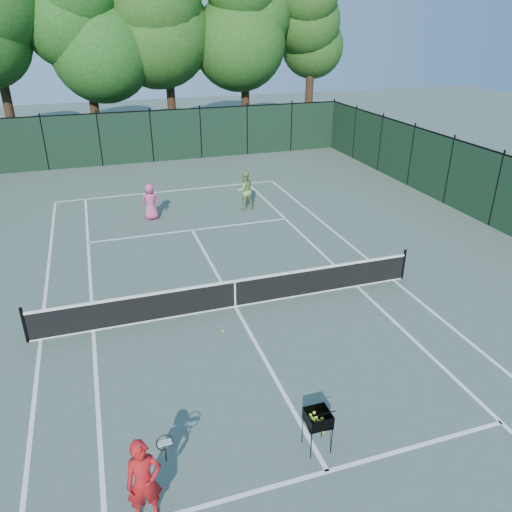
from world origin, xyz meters
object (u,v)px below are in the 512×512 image
object	(u,v)px
coach	(144,482)
player_pink	(151,202)
player_green	(245,190)
loose_ball_midcourt	(223,331)
ball_hopper	(318,418)
loose_ball_near_cart	(323,432)

from	to	relation	value
coach	player_pink	xyz separation A→B (m)	(1.98, 14.51, -0.05)
player_green	loose_ball_midcourt	bearing A→B (deg)	63.10
ball_hopper	loose_ball_near_cart	xyz separation A→B (m)	(0.30, 0.30, -0.73)
loose_ball_midcourt	player_green	bearing A→B (deg)	69.47
coach	loose_ball_near_cart	xyz separation A→B (m)	(3.72, 0.81, -0.81)
player_green	coach	bearing A→B (deg)	60.46
loose_ball_near_cart	loose_ball_midcourt	distance (m)	4.41
player_pink	loose_ball_midcourt	world-z (taller)	player_pink
player_green	player_pink	bearing A→B (deg)	-6.63
coach	loose_ball_near_cart	bearing A→B (deg)	9.26
player_green	loose_ball_midcourt	xyz separation A→B (m)	(-3.52, -9.40, -0.84)
coach	ball_hopper	size ratio (longest dim) A/B	1.84
player_pink	loose_ball_near_cart	bearing A→B (deg)	102.20
player_green	loose_ball_midcourt	distance (m)	10.07
player_pink	loose_ball_near_cart	size ratio (longest dim) A/B	23.31
coach	player_green	world-z (taller)	player_green
coach	player_green	size ratio (longest dim) A/B	0.96
player_pink	ball_hopper	size ratio (longest dim) A/B	1.73
ball_hopper	loose_ball_near_cart	world-z (taller)	ball_hopper
player_green	loose_ball_near_cart	bearing A→B (deg)	73.36
player_green	loose_ball_near_cart	world-z (taller)	player_green
player_green	ball_hopper	size ratio (longest dim) A/B	1.92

